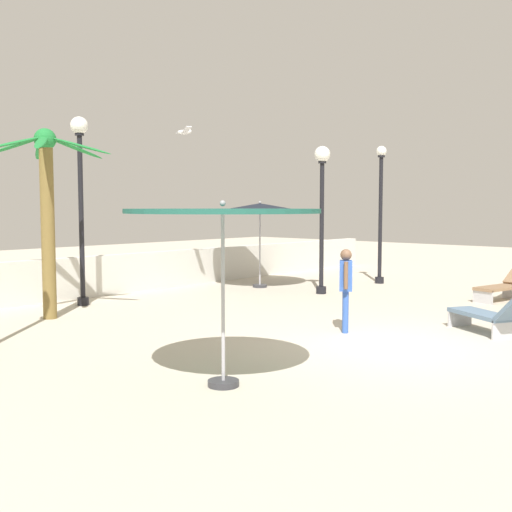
{
  "coord_description": "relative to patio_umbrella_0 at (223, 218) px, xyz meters",
  "views": [
    {
      "loc": [
        -9.37,
        -5.27,
        2.4
      ],
      "look_at": [
        0.0,
        3.15,
        1.4
      ],
      "focal_mm": 43.26,
      "sensor_mm": 36.0,
      "label": 1
    }
  ],
  "objects": [
    {
      "name": "lamp_post_0",
      "position": [
        2.54,
        7.39,
        0.77
      ],
      "size": [
        0.42,
        0.42,
        4.56
      ],
      "color": "black",
      "rests_on": "ground_plane"
    },
    {
      "name": "boundary_wall",
      "position": [
        3.62,
        8.52,
        -1.71
      ],
      "size": [
        25.2,
        0.3,
        1.09
      ],
      "primitive_type": "cube",
      "color": "silver",
      "rests_on": "ground_plane"
    },
    {
      "name": "guest_0",
      "position": [
        4.1,
        0.79,
        -1.29
      ],
      "size": [
        0.48,
        0.4,
        1.6
      ],
      "color": "#3359B2",
      "rests_on": "ground_plane"
    },
    {
      "name": "lamp_post_1",
      "position": [
        8.11,
        4.25,
        0.53
      ],
      "size": [
        0.44,
        0.44,
        4.06
      ],
      "color": "black",
      "rests_on": "ground_plane"
    },
    {
      "name": "seagull_0",
      "position": [
        5.31,
        6.74,
        2.14
      ],
      "size": [
        0.69,
        1.15,
        0.15
      ],
      "color": "white"
    },
    {
      "name": "ground_plane",
      "position": [
        3.62,
        -0.49,
        -2.25
      ],
      "size": [
        56.0,
        56.0,
        0.0
      ],
      "primitive_type": "plane",
      "color": "beige"
    },
    {
      "name": "patio_umbrella_2",
      "position": [
        7.99,
        6.43,
        0.11
      ],
      "size": [
        3.03,
        3.03,
        2.58
      ],
      "color": "#333338",
      "rests_on": "ground_plane"
    },
    {
      "name": "lounge_chair_2",
      "position": [
        10.22,
        0.01,
        -1.86
      ],
      "size": [
        1.95,
        0.94,
        0.84
      ],
      "color": "#B7B7BC",
      "rests_on": "ground_plane"
    },
    {
      "name": "lamp_post_3",
      "position": [
        11.24,
        4.26,
        0.18
      ],
      "size": [
        0.32,
        0.32,
        4.3
      ],
      "color": "black",
      "rests_on": "ground_plane"
    },
    {
      "name": "patio_umbrella_0",
      "position": [
        0.0,
        0.0,
        0.0
      ],
      "size": [
        2.58,
        2.58,
        2.49
      ],
      "color": "#333338",
      "rests_on": "ground_plane"
    },
    {
      "name": "lounge_chair_0",
      "position": [
        5.73,
        -1.37,
        -1.86
      ],
      "size": [
        1.41,
        1.91,
        0.84
      ],
      "color": "#B7B7BC",
      "rests_on": "ground_plane"
    },
    {
      "name": "palm_tree_0",
      "position": [
        1.06,
        6.35,
        0.38
      ],
      "size": [
        2.86,
        2.58,
        4.06
      ],
      "color": "brown",
      "rests_on": "ground_plane"
    }
  ]
}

